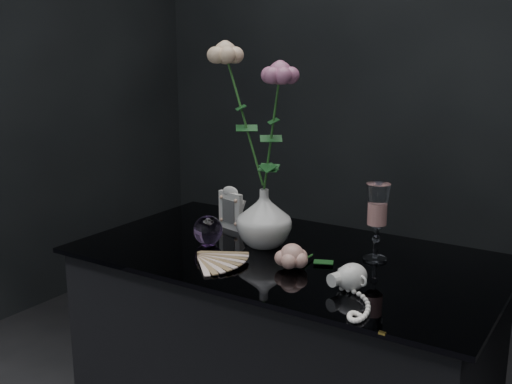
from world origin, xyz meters
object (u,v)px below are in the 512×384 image
Objects in this scene: picture_frame at (231,208)px; loose_rose at (292,256)px; paperweight at (208,230)px; pearl_jar at (352,276)px; vase at (264,218)px; wine_glass at (377,222)px.

picture_frame is 0.71× the size of loose_rose.
paperweight is 0.45m from pearl_jar.
paperweight is at bearing -170.67° from pearl_jar.
loose_rose is (0.27, -0.04, -0.01)m from paperweight.
vase is 0.35m from pearl_jar.
vase is at bearing 173.98° from pearl_jar.
paperweight is at bearing 179.33° from loose_rose.
vase is 0.15m from paperweight.
wine_glass is 0.21m from pearl_jar.
loose_rose is at bearing -174.47° from pearl_jar.
wine_glass is (0.28, 0.05, 0.02)m from vase.
pearl_jar is (0.17, -0.04, 0.00)m from loose_rose.
picture_frame is at bearing 176.65° from wine_glass.
picture_frame is 0.35m from loose_rose.
pearl_jar is at bearing -10.26° from paperweight.
wine_glass is 2.44× the size of paperweight.
paperweight is 0.37× the size of pearl_jar.
pearl_jar is at bearing -11.05° from picture_frame.
vase is 0.18m from picture_frame.
paperweight is at bearing -151.72° from vase.
loose_rose is (-0.14, -0.16, -0.06)m from wine_glass.
picture_frame reaches higher than paperweight.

